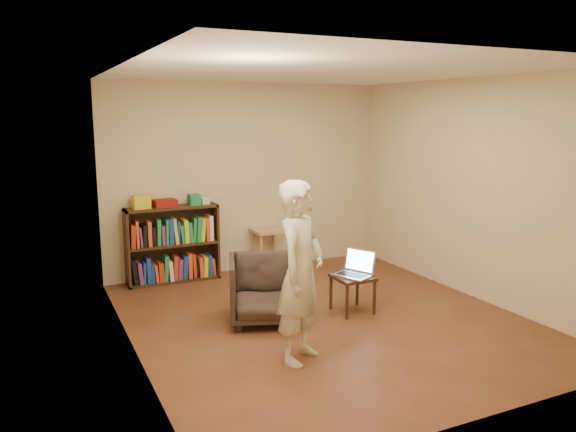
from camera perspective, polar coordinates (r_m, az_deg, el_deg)
name	(u,v)px	position (r m, az deg, el deg)	size (l,w,h in m)	color
floor	(324,319)	(6.17, 3.71, -10.40)	(4.50, 4.50, 0.00)	#4A2818
ceiling	(327,71)	(5.78, 4.02, 14.46)	(4.50, 4.50, 0.00)	white
wall_back	(247,178)	(7.86, -4.16, 3.87)	(4.00, 4.00, 0.00)	#C2B692
wall_left	(129,215)	(5.18, -15.87, 0.13)	(4.50, 4.50, 0.00)	#C2B692
wall_right	(473,189)	(7.02, 18.28, 2.60)	(4.50, 4.50, 0.00)	#C2B692
bookshelf	(173,248)	(7.53, -11.64, -3.25)	(1.20, 0.30, 1.00)	black
box_yellow	(141,202)	(7.33, -14.71, 1.40)	(0.21, 0.15, 0.17)	gold
red_cloth	(165,203)	(7.40, -12.41, 1.28)	(0.28, 0.21, 0.09)	maroon
box_green	(194,200)	(7.47, -9.51, 1.65)	(0.14, 0.14, 0.14)	#207A44
box_white	(205,201)	(7.54, -8.48, 1.53)	(0.10, 0.10, 0.08)	silver
stool	(267,237)	(7.87, -2.12, -2.16)	(0.41, 0.41, 0.59)	#A78A51
armchair	(266,289)	(6.00, -2.30, -7.43)	(0.75, 0.77, 0.70)	#312720
side_table	(353,282)	(6.31, 6.58, -6.66)	(0.41, 0.41, 0.41)	#311A10
laptop	(355,270)	(6.29, 6.81, -5.46)	(0.46, 0.48, 0.28)	silver
person	(301,272)	(4.95, 1.29, -5.73)	(0.59, 0.39, 1.63)	beige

